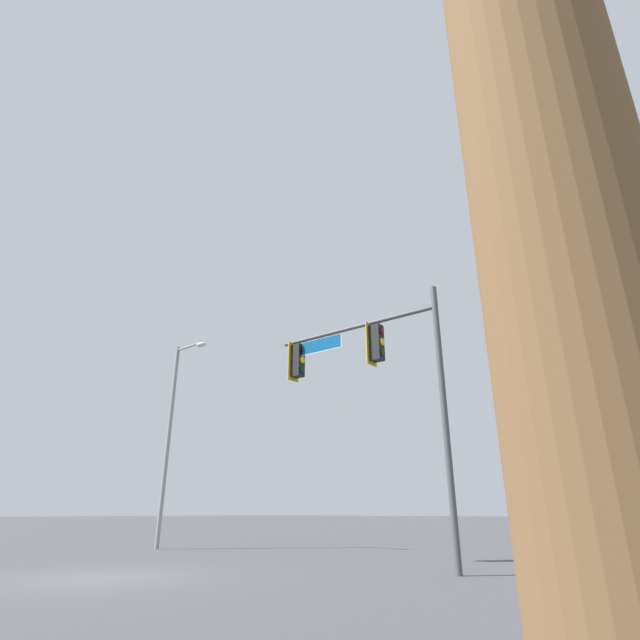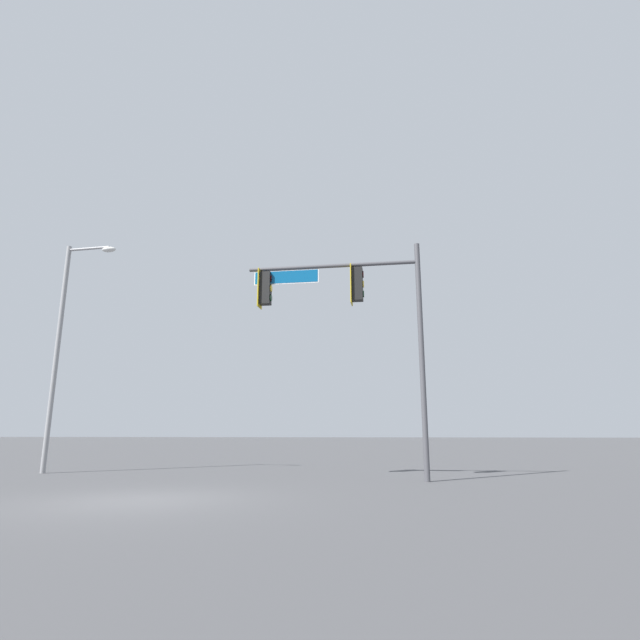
% 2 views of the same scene
% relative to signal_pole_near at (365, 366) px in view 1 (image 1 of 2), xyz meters
% --- Properties ---
extents(ground_plane, '(400.00, 400.00, 0.00)m').
position_rel_signal_pole_near_xyz_m(ground_plane, '(3.66, 5.34, -5.43)').
color(ground_plane, '#474749').
extents(signal_pole_near, '(5.64, 0.63, 7.34)m').
position_rel_signal_pole_near_xyz_m(signal_pole_near, '(0.00, 0.00, 0.00)').
color(signal_pole_near, '#47474C').
rests_on(signal_pole_near, ground_plane).
extents(street_lamp, '(2.11, 0.28, 8.51)m').
position_rel_signal_pole_near_xyz_m(street_lamp, '(10.73, -0.80, -0.57)').
color(street_lamp, gray).
rests_on(street_lamp, ground_plane).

